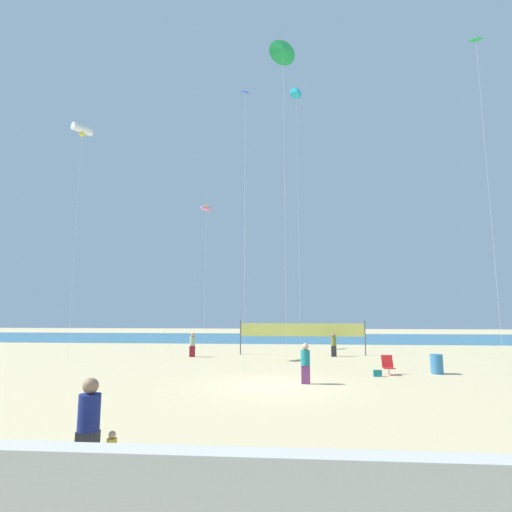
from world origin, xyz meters
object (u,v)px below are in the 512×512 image
object	(u,v)px
beach_handbag	(377,373)
kite_green_diamond	(476,44)
toddler_figure	(111,452)
volleyball_net	(302,331)
mother_figure	(89,423)
beachgoer_teal_shirt	(305,362)
beachgoer_sage_shirt	(192,344)
trash_barrel	(437,364)
kite_cyan_delta	(296,93)
kite_white_tube	(82,130)
beachgoer_olive_shirt	(334,344)
kite_blue_diamond	(245,106)
folding_beach_chair	(388,365)
kite_pink_inflatable	(206,209)
kite_green_delta	(283,51)

from	to	relation	value
beach_handbag	kite_green_diamond	bearing A→B (deg)	30.89
toddler_figure	volleyball_net	world-z (taller)	volleyball_net
mother_figure	beachgoer_teal_shirt	distance (m)	10.73
beachgoer_sage_shirt	kite_green_diamond	distance (m)	26.47
trash_barrel	kite_cyan_delta	bearing A→B (deg)	124.32
beachgoer_sage_shirt	trash_barrel	bearing A→B (deg)	157.97
beach_handbag	beachgoer_teal_shirt	bearing A→B (deg)	-146.47
mother_figure	kite_white_tube	world-z (taller)	kite_white_tube
toddler_figure	beachgoer_olive_shirt	distance (m)	21.44
toddler_figure	beachgoer_teal_shirt	bearing A→B (deg)	60.86
mother_figure	beachgoer_olive_shirt	world-z (taller)	mother_figure
volleyball_net	kite_blue_diamond	world-z (taller)	kite_blue_diamond
beachgoer_olive_shirt	toddler_figure	bearing A→B (deg)	108.38
trash_barrel	beachgoer_sage_shirt	bearing A→B (deg)	154.54
mother_figure	folding_beach_chair	world-z (taller)	mother_figure
beachgoer_teal_shirt	kite_pink_inflatable	bearing A→B (deg)	59.02
beachgoer_sage_shirt	trash_barrel	distance (m)	15.00
kite_green_delta	kite_pink_inflatable	bearing A→B (deg)	123.55
volleyball_net	kite_green_delta	bearing A→B (deg)	-100.70
kite_blue_diamond	kite_green_diamond	world-z (taller)	kite_green_diamond
mother_figure	volleyball_net	bearing A→B (deg)	91.40
beachgoer_teal_shirt	folding_beach_chair	bearing A→B (deg)	-20.57
kite_green_diamond	beachgoer_olive_shirt	bearing A→B (deg)	157.16
beachgoer_teal_shirt	kite_white_tube	distance (m)	22.20
volleyball_net	kite_white_tube	world-z (taller)	kite_white_tube
toddler_figure	beachgoer_olive_shirt	size ratio (longest dim) A/B	0.50
beachgoer_olive_shirt	kite_blue_diamond	xyz separation A→B (m)	(-5.16, -7.97, 13.01)
beachgoer_sage_shirt	kite_pink_inflatable	world-z (taller)	kite_pink_inflatable
kite_pink_inflatable	kite_blue_diamond	xyz separation A→B (m)	(4.89, -13.60, 1.96)
kite_pink_inflatable	mother_figure	bearing A→B (deg)	-82.45
mother_figure	beachgoer_olive_shirt	xyz separation A→B (m)	(6.57, 20.58, -0.08)
toddler_figure	beach_handbag	world-z (taller)	toddler_figure
mother_figure	trash_barrel	size ratio (longest dim) A/B	1.85
beach_handbag	kite_pink_inflatable	xyz separation A→B (m)	(-11.12, 14.13, 11.74)
mother_figure	kite_cyan_delta	distance (m)	29.80
mother_figure	kite_pink_inflatable	size ratio (longest dim) A/B	0.14
toddler_figure	kite_pink_inflatable	bearing A→B (deg)	90.75
beachgoer_olive_shirt	volleyball_net	size ratio (longest dim) A/B	0.18
beachgoer_teal_shirt	kite_blue_diamond	bearing A→B (deg)	79.64
trash_barrel	kite_green_delta	distance (m)	20.21
toddler_figure	kite_blue_diamond	world-z (taller)	kite_blue_diamond
volleyball_net	kite_green_diamond	distance (m)	21.64
beach_handbag	kite_green_delta	world-z (taller)	kite_green_delta
trash_barrel	kite_blue_diamond	world-z (taller)	kite_blue_diamond
trash_barrel	volleyball_net	distance (m)	10.37
folding_beach_chair	kite_green_diamond	size ratio (longest dim) A/B	0.04
mother_figure	beach_handbag	bearing A→B (deg)	70.91
beachgoer_sage_shirt	volleyball_net	size ratio (longest dim) A/B	0.18
volleyball_net	beach_handbag	world-z (taller)	volleyball_net
toddler_figure	folding_beach_chair	world-z (taller)	folding_beach_chair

